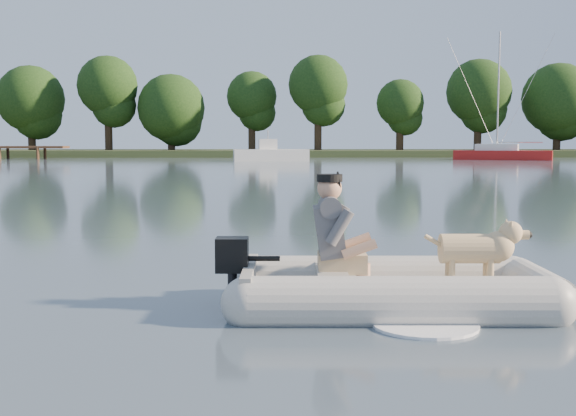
{
  "coord_description": "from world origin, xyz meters",
  "views": [
    {
      "loc": [
        -0.28,
        -6.31,
        1.5
      ],
      "look_at": [
        -0.13,
        1.69,
        0.75
      ],
      "focal_mm": 45.0,
      "sensor_mm": 36.0,
      "label": 1
    }
  ],
  "objects_px": {
    "motorboat": "(271,146)",
    "man": "(332,227)",
    "sailboat": "(502,154)",
    "dinghy": "(404,247)",
    "dog": "(470,254)"
  },
  "relations": [
    {
      "from": "motorboat",
      "to": "man",
      "type": "bearing_deg",
      "value": -94.87
    },
    {
      "from": "motorboat",
      "to": "sailboat",
      "type": "bearing_deg",
      "value": 4.63
    },
    {
      "from": "man",
      "to": "motorboat",
      "type": "bearing_deg",
      "value": 92.18
    },
    {
      "from": "dinghy",
      "to": "sailboat",
      "type": "relative_size",
      "value": 0.42
    },
    {
      "from": "man",
      "to": "sailboat",
      "type": "distance_m",
      "value": 51.7
    },
    {
      "from": "dinghy",
      "to": "dog",
      "type": "bearing_deg",
      "value": 4.57
    },
    {
      "from": "man",
      "to": "dog",
      "type": "bearing_deg",
      "value": -0.0
    },
    {
      "from": "sailboat",
      "to": "man",
      "type": "bearing_deg",
      "value": -86.75
    },
    {
      "from": "sailboat",
      "to": "dinghy",
      "type": "bearing_deg",
      "value": -86.05
    },
    {
      "from": "man",
      "to": "sailboat",
      "type": "relative_size",
      "value": 0.1
    },
    {
      "from": "man",
      "to": "motorboat",
      "type": "relative_size",
      "value": 0.18
    },
    {
      "from": "man",
      "to": "dog",
      "type": "distance_m",
      "value": 1.27
    },
    {
      "from": "man",
      "to": "sailboat",
      "type": "height_order",
      "value": "sailboat"
    },
    {
      "from": "man",
      "to": "dinghy",
      "type": "bearing_deg",
      "value": -4.24
    },
    {
      "from": "dinghy",
      "to": "motorboat",
      "type": "height_order",
      "value": "motorboat"
    }
  ]
}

